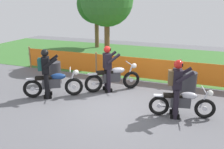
% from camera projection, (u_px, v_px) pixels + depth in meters
% --- Properties ---
extents(ground, '(24.00, 24.00, 0.02)m').
position_uv_depth(ground, '(112.00, 104.00, 8.13)').
color(ground, '#5B5B60').
extents(grass_verge, '(24.00, 7.60, 0.01)m').
position_uv_depth(grass_verge, '(154.00, 60.00, 13.89)').
color(grass_verge, '#386B2D').
rests_on(grass_verge, ground).
extents(barrier_fence, '(10.84, 0.08, 1.05)m').
position_uv_depth(barrier_fence, '(135.00, 67.00, 10.35)').
color(barrier_fence, '#997547').
rests_on(barrier_fence, ground).
extents(tree_leftmost, '(2.62, 2.62, 4.25)m').
position_uv_depth(tree_leftmost, '(96.00, 4.00, 16.61)').
color(tree_leftmost, brown).
rests_on(tree_leftmost, ground).
extents(tree_near_left, '(2.69, 2.69, 4.56)m').
position_uv_depth(tree_near_left, '(107.00, 0.00, 12.58)').
color(tree_near_left, brown).
rests_on(tree_near_left, ground).
extents(motorcycle_lead, '(1.74, 1.43, 1.01)m').
position_uv_depth(motorcycle_lead, '(113.00, 78.00, 9.18)').
color(motorcycle_lead, black).
rests_on(motorcycle_lead, ground).
extents(motorcycle_trailing, '(1.86, 0.64, 0.89)m').
position_uv_depth(motorcycle_trailing, '(182.00, 103.00, 7.11)').
color(motorcycle_trailing, black).
rests_on(motorcycle_trailing, ground).
extents(motorcycle_third, '(1.83, 1.13, 0.97)m').
position_uv_depth(motorcycle_third, '(54.00, 84.00, 8.60)').
color(motorcycle_third, black).
rests_on(motorcycle_third, ground).
extents(rider_lead, '(0.73, 0.72, 1.69)m').
position_uv_depth(rider_lead, '(108.00, 67.00, 8.99)').
color(rider_lead, black).
rests_on(rider_lead, ground).
extents(rider_trailing, '(0.74, 0.63, 1.69)m').
position_uv_depth(rider_trailing, '(176.00, 85.00, 6.99)').
color(rider_trailing, black).
rests_on(rider_trailing, ground).
extents(rider_third, '(0.79, 0.71, 1.69)m').
position_uv_depth(rider_third, '(46.00, 71.00, 8.42)').
color(rider_third, black).
rests_on(rider_third, ground).
extents(oil_drum, '(0.58, 0.58, 0.88)m').
position_uv_depth(oil_drum, '(188.00, 84.00, 8.61)').
color(oil_drum, '#2D2D33').
rests_on(oil_drum, ground).
extents(spare_drum, '(0.58, 0.58, 0.88)m').
position_uv_depth(spare_drum, '(54.00, 73.00, 9.97)').
color(spare_drum, '#2D2D33').
rests_on(spare_drum, ground).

